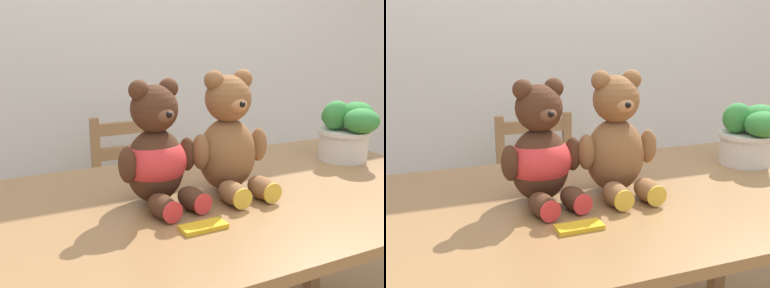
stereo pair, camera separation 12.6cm
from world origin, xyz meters
TOP-DOWN VIEW (x-y plane):
  - wall_back at (0.00, 1.66)m, footprint 8.00×0.04m
  - dining_table at (0.00, 0.45)m, footprint 1.55×0.91m
  - wooden_chair_behind at (-0.02, 1.26)m, footprint 0.39×0.42m
  - teddy_bear_left at (-0.24, 0.48)m, footprint 0.25×0.27m
  - teddy_bear_right at (-0.01, 0.48)m, footprint 0.26×0.25m
  - potted_plant at (0.58, 0.58)m, footprint 0.22×0.24m
  - chocolate_bar at (-0.21, 0.26)m, footprint 0.12×0.05m

SIDE VIEW (x-z plane):
  - wooden_chair_behind at x=-0.02m, z-range 0.01..0.87m
  - dining_table at x=0.00m, z-range 0.29..1.06m
  - chocolate_bar at x=-0.21m, z-range 0.76..0.78m
  - potted_plant at x=0.58m, z-range 0.77..1.00m
  - teddy_bear_left at x=-0.24m, z-range 0.73..1.08m
  - teddy_bear_right at x=-0.01m, z-range 0.74..1.11m
  - wall_back at x=0.00m, z-range 0.00..2.60m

